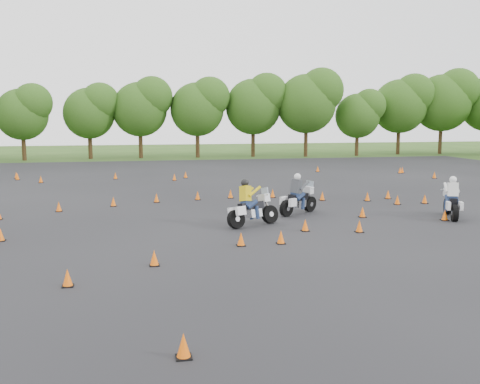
{
  "coord_description": "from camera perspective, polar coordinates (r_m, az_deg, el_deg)",
  "views": [
    {
      "loc": [
        -4.64,
        -18.5,
        4.42
      ],
      "look_at": [
        0.0,
        4.0,
        1.2
      ],
      "focal_mm": 40.0,
      "sensor_mm": 36.0,
      "label": 1
    }
  ],
  "objects": [
    {
      "name": "ground",
      "position": [
        19.57,
        2.38,
        -5.08
      ],
      "size": [
        140.0,
        140.0,
        0.0
      ],
      "primitive_type": "plane",
      "color": "#2D5119",
      "rests_on": "ground"
    },
    {
      "name": "asphalt_pad",
      "position": [
        25.32,
        -0.92,
        -2.06
      ],
      "size": [
        62.0,
        62.0,
        0.0
      ],
      "primitive_type": "plane",
      "color": "black",
      "rests_on": "ground"
    },
    {
      "name": "treeline",
      "position": [
        54.02,
        -3.01,
        8.18
      ],
      "size": [
        86.95,
        32.22,
        10.69
      ],
      "color": "#2A4F16",
      "rests_on": "ground"
    },
    {
      "name": "traffic_cones",
      "position": [
        25.73,
        -2.71,
        -1.4
      ],
      "size": [
        36.95,
        32.34,
        0.45
      ],
      "color": "#FE650A",
      "rests_on": "asphalt_pad"
    },
    {
      "name": "rider_grey",
      "position": [
        24.59,
        6.23,
        -0.17
      ],
      "size": [
        2.46,
        2.0,
        1.9
      ],
      "primitive_type": null,
      "rotation": [
        0.0,
        0.0,
        0.59
      ],
      "color": "#393C40",
      "rests_on": "ground"
    },
    {
      "name": "rider_yellow",
      "position": [
        21.68,
        1.57,
        -1.16
      ],
      "size": [
        2.6,
        1.78,
        1.94
      ],
      "primitive_type": null,
      "rotation": [
        0.0,
        0.0,
        0.45
      ],
      "color": "gold",
      "rests_on": "ground"
    },
    {
      "name": "rider_white",
      "position": [
        25.32,
        21.64,
        -0.48
      ],
      "size": [
        1.62,
        2.53,
        1.87
      ],
      "primitive_type": null,
      "rotation": [
        0.0,
        0.0,
        1.18
      ],
      "color": "silver",
      "rests_on": "ground"
    }
  ]
}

